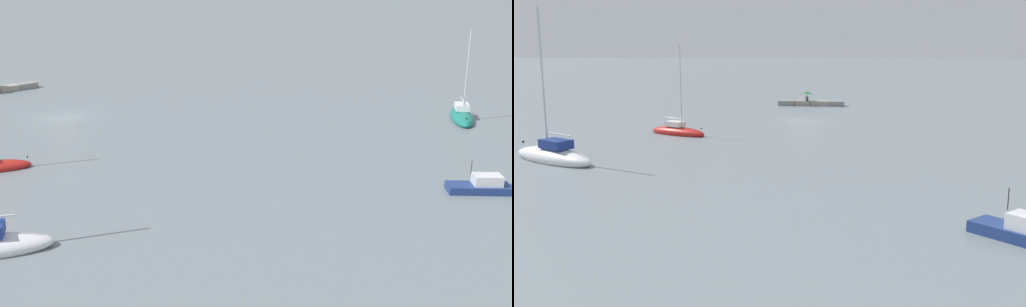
# 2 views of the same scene
# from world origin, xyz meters

# --- Properties ---
(ground_plane) EXTENTS (500.00, 500.00, 0.00)m
(ground_plane) POSITION_xyz_m (0.00, 0.00, 0.00)
(ground_plane) COLOR slate
(seawall_pier) EXTENTS (9.16, 1.45, 0.69)m
(seawall_pier) POSITION_xyz_m (0.00, -16.25, 0.34)
(seawall_pier) COLOR gray
(seawall_pier) RESTS_ON ground_plane
(person_seated_grey_left) EXTENTS (0.43, 0.63, 0.73)m
(person_seated_grey_left) POSITION_xyz_m (0.57, -16.22, 0.94)
(person_seated_grey_left) COLOR #1E2333
(person_seated_grey_left) RESTS_ON seawall_pier
(umbrella_open_green) EXTENTS (1.48, 1.48, 1.31)m
(umbrella_open_green) POSITION_xyz_m (0.58, -16.20, 1.82)
(umbrella_open_green) COLOR black
(umbrella_open_green) RESTS_ON seawall_pier
(sailboat_white_mid) EXTENTS (8.52, 6.17, 11.71)m
(sailboat_white_mid) POSITION_xyz_m (17.17, 24.41, 0.42)
(sailboat_white_mid) COLOR silver
(sailboat_white_mid) RESTS_ON ground_plane
(sailboat_red_far) EXTENTS (6.44, 4.24, 8.76)m
(sailboat_red_far) POSITION_xyz_m (11.46, 10.92, 0.31)
(sailboat_red_far) COLOR red
(sailboat_red_far) RESTS_ON ground_plane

